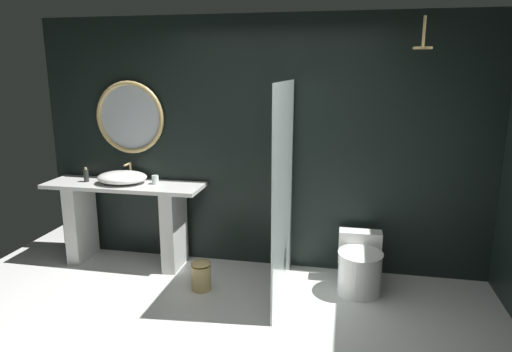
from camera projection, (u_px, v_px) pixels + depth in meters
back_wall_panel at (263, 145)px, 4.72m from camera, size 4.80×0.10×2.60m
vanity_counter at (126, 216)px, 4.87m from camera, size 1.69×0.50×0.89m
vessel_sink at (122, 177)px, 4.79m from camera, size 0.53×0.44×0.19m
tumbler_cup at (155, 180)px, 4.76m from camera, size 0.07×0.07×0.09m
soap_dispenser at (86, 175)px, 4.85m from camera, size 0.05×0.05×0.16m
round_wall_mirror at (130, 118)px, 4.86m from camera, size 0.78×0.05×0.78m
shower_glass_panel at (283, 192)px, 4.10m from camera, size 0.02×1.23×1.97m
rain_shower_head at (423, 44)px, 3.80m from camera, size 0.16×0.16×0.27m
toilet at (360, 265)px, 4.32m from camera, size 0.42×0.60×0.51m
waste_bin at (201, 275)px, 4.34m from camera, size 0.19×0.19×0.30m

